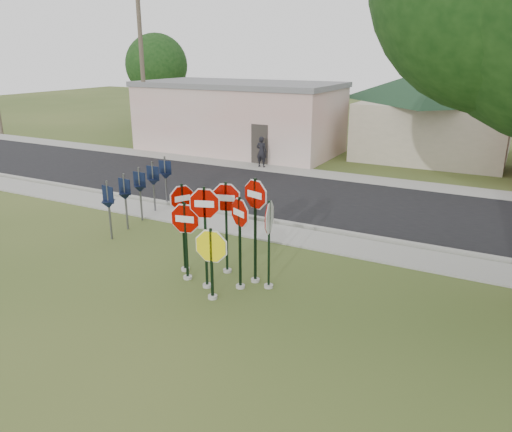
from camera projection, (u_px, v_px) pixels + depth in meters
The scene contains 19 objects.
ground at pixel (193, 305), 12.26m from camera, with size 120.00×120.00×0.00m, color #334A1B.
sidewalk_near at pixel (286, 235), 16.86m from camera, with size 60.00×1.60×0.06m, color #97968E.
road at pixel (332, 202), 20.64m from camera, with size 60.00×7.00×0.04m, color black.
sidewalk_far at pixel (362, 179), 24.24m from camera, with size 60.00×1.60×0.06m, color #97968E.
curb at pixel (298, 225), 17.69m from camera, with size 60.00×0.20×0.14m, color #97968E.
stop_sign_center at pixel (205, 222), 12.65m from camera, with size 1.04×0.36×2.85m.
stop_sign_yellow at pixel (211, 256), 12.25m from camera, with size 1.16×0.24×2.00m.
stop_sign_left at pixel (186, 231), 13.26m from camera, with size 1.11×0.26×2.30m.
stop_sign_right at pixel (240, 231), 12.67m from camera, with size 0.92×0.48×2.59m.
stop_sign_back_right at pixel (255, 215), 12.93m from camera, with size 1.04×0.32×2.99m.
stop_sign_back_left at pixel (226, 214), 13.58m from camera, with size 1.05×0.33×2.73m.
stop_sign_far_right at pixel (269, 232), 12.69m from camera, with size 0.27×1.11×2.52m.
stop_sign_far_left at pixel (183, 216), 13.70m from camera, with size 0.46×0.88×2.64m.
route_sign_row at pixel (140, 188), 18.06m from camera, with size 1.43×4.63×2.00m.
building_stucco at pixel (239, 116), 30.68m from camera, with size 12.20×6.20×4.20m.
building_house at pixel (439, 93), 28.66m from camera, with size 11.60×11.60×6.20m.
utility_pole_near at pixel (142, 68), 29.69m from camera, with size 2.20×0.26×9.50m.
bg_tree_left at pixel (157, 65), 39.76m from camera, with size 4.90×4.90×7.35m.
pedestrian at pixel (262, 152), 26.44m from camera, with size 0.60×0.39×1.63m, color black.
Camera 1 is at (6.51, -8.94, 5.94)m, focal length 35.00 mm.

